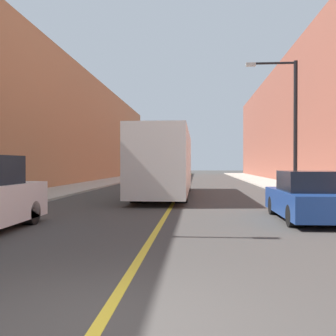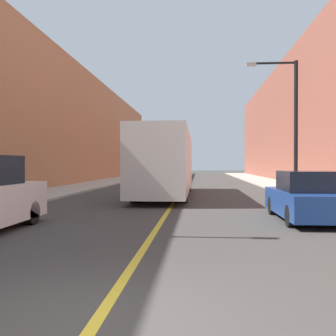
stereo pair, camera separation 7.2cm
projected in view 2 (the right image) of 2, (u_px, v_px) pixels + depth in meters
ground_plane at (91, 330)px, 4.13m from camera, size 200.00×200.00×0.00m
sidewalk_left at (101, 183)px, 34.62m from camera, size 3.35×72.00×0.11m
sidewalk_right at (273, 184)px, 33.45m from camera, size 3.35×72.00×0.11m
building_row_left at (60, 125)px, 34.86m from camera, size 4.00×72.00×10.45m
building_row_right at (318, 114)px, 33.10m from camera, size 4.00×72.00×11.83m
road_center_line at (186, 184)px, 34.04m from camera, size 0.16×72.00×0.01m
bus at (166, 162)px, 21.30m from camera, size 2.57×12.11×3.43m
car_right_near at (308, 198)px, 12.04m from camera, size 1.86×4.40×1.53m
street_lamp_right at (291, 118)px, 20.16m from camera, size 2.63×0.24×6.93m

